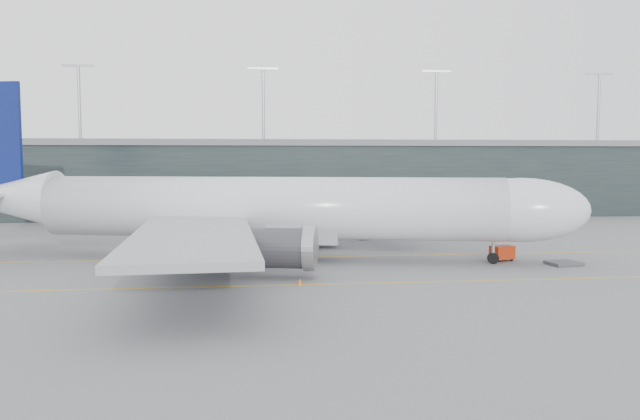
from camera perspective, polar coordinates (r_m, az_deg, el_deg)
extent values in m
plane|color=#545458|center=(77.42, -8.07, -3.94)|extent=(320.00, 320.00, 0.00)
cube|color=#C99612|center=(73.47, -8.16, -4.40)|extent=(160.00, 0.25, 0.02)
cube|color=#C99612|center=(57.74, -8.65, -6.92)|extent=(160.00, 0.25, 0.02)
cube|color=#C99612|center=(97.24, -4.77, -2.13)|extent=(0.25, 60.00, 0.02)
cube|color=black|center=(134.61, -7.38, 2.74)|extent=(240.00, 35.00, 14.00)
cube|color=slate|center=(134.56, -7.42, 5.98)|extent=(240.00, 36.00, 1.20)
cylinder|color=#9E9EA3|center=(129.06, -21.15, 9.04)|extent=(0.60, 0.60, 14.00)
cylinder|color=#9E9EA3|center=(124.96, -5.21, 9.49)|extent=(0.60, 0.60, 14.00)
cylinder|color=#9E9EA3|center=(130.48, 10.55, 9.23)|extent=(0.60, 0.60, 14.00)
cylinder|color=#9E9EA3|center=(144.52, 24.10, 8.46)|extent=(0.60, 0.60, 14.00)
cylinder|color=silver|center=(71.53, -4.51, 0.22)|extent=(52.35, 18.79, 7.03)
ellipsoid|color=silver|center=(71.45, 17.88, 0.00)|extent=(15.97, 10.22, 7.03)
cone|color=silver|center=(84.04, -26.65, 0.95)|extent=(13.68, 9.42, 6.74)
cube|color=gray|center=(72.03, -5.38, -1.93)|extent=(18.95, 9.67, 2.27)
cube|color=black|center=(72.31, 21.26, 0.86)|extent=(3.21, 3.88, 0.91)
cube|color=gray|center=(55.60, -11.53, -2.33)|extent=(11.76, 33.31, 0.62)
cylinder|color=#39383D|center=(60.93, -4.40, -3.46)|extent=(8.63, 5.68, 3.97)
cube|color=gray|center=(89.46, -4.42, 0.40)|extent=(24.96, 33.65, 0.62)
cylinder|color=#39383D|center=(81.99, -1.45, -1.33)|extent=(8.63, 5.68, 3.97)
cube|color=silver|center=(89.85, -25.07, 1.58)|extent=(10.32, 11.93, 0.40)
cylinder|color=black|center=(71.59, 15.54, -4.27)|extent=(1.32, 0.73, 1.25)
cylinder|color=#9E9EA3|center=(71.46, 15.56, -3.60)|extent=(0.34, 0.34, 2.95)
cylinder|color=black|center=(67.98, -9.15, -4.53)|extent=(1.56, 0.89, 1.47)
cylinder|color=black|center=(78.37, -6.95, -3.28)|extent=(1.56, 0.89, 1.47)
cube|color=#28272C|center=(80.27, 6.89, 0.37)|extent=(4.34, 4.68, 3.11)
cube|color=#28272C|center=(88.61, 4.28, 0.80)|extent=(5.88, 14.68, 2.77)
cube|color=#28272C|center=(101.98, 1.07, 1.33)|extent=(6.15, 14.74, 2.88)
cube|color=#28272C|center=(115.60, -1.40, 1.73)|extent=(6.42, 14.80, 3.00)
cylinder|color=#9E9EA3|center=(89.63, 4.07, -1.36)|extent=(0.55, 0.55, 4.22)
cube|color=#39383D|center=(89.83, 4.07, -2.45)|extent=(2.53, 2.11, 0.78)
cylinder|color=#28272C|center=(118.60, 2.56, 1.81)|extent=(4.44, 4.44, 3.33)
cylinder|color=#28272C|center=(118.83, 2.55, 0.10)|extent=(2.00, 2.00, 3.99)
cube|color=#A6280B|center=(73.94, 16.31, -3.73)|extent=(2.89, 2.31, 1.48)
cylinder|color=black|center=(73.03, 16.05, -4.42)|extent=(0.49, 0.31, 0.46)
cylinder|color=black|center=(74.23, 17.12, -4.30)|extent=(0.49, 0.31, 0.46)
cylinder|color=black|center=(73.88, 15.47, -4.30)|extent=(0.49, 0.31, 0.46)
cylinder|color=black|center=(75.07, 16.53, -4.19)|extent=(0.49, 0.31, 0.46)
cube|color=#3F3E44|center=(73.40, 21.39, -4.54)|extent=(3.72, 3.16, 0.33)
cube|color=#39383D|center=(88.10, -11.84, -2.83)|extent=(2.19, 1.77, 0.22)
cube|color=#ACB2B9|center=(87.98, -11.85, -2.20)|extent=(1.76, 1.65, 1.62)
cube|color=navy|center=(87.88, -11.86, -1.66)|extent=(1.81, 1.70, 0.09)
cube|color=#39383D|center=(89.34, -10.26, -2.72)|extent=(2.02, 1.76, 0.18)
cube|color=silver|center=(89.24, -10.27, -2.22)|extent=(1.66, 1.59, 1.32)
cube|color=navy|center=(89.16, -10.27, -1.78)|extent=(1.71, 1.65, 0.07)
cube|color=#39383D|center=(88.55, -6.90, -2.74)|extent=(2.34, 2.08, 0.20)
cube|color=#A3AAAE|center=(88.43, -6.90, -2.17)|extent=(1.94, 1.87, 1.48)
cube|color=navy|center=(88.35, -6.91, -1.67)|extent=(2.00, 1.93, 0.08)
cone|color=orange|center=(77.65, 16.39, -3.79)|extent=(0.46, 0.46, 0.72)
cone|color=#D2660B|center=(57.60, -1.87, -6.56)|extent=(0.43, 0.43, 0.68)
cone|color=red|center=(87.12, -1.16, -2.71)|extent=(0.41, 0.41, 0.65)
cone|color=#E24B0C|center=(69.08, -16.20, -4.81)|extent=(0.48, 0.48, 0.76)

